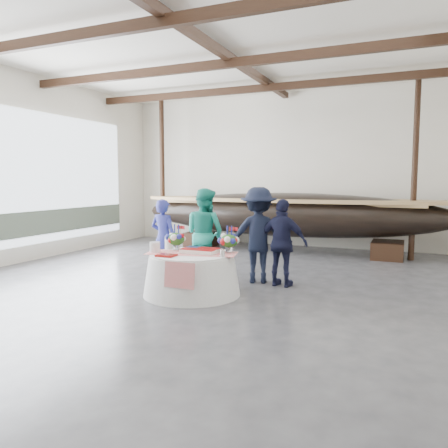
% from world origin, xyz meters
% --- Properties ---
extents(floor, '(10.00, 12.00, 0.01)m').
position_xyz_m(floor, '(0.00, 0.00, 0.00)').
color(floor, '#3D3D42').
rests_on(floor, ground).
extents(wall_back, '(10.00, 0.02, 4.50)m').
position_xyz_m(wall_back, '(0.00, 6.00, 2.25)').
color(wall_back, silver).
rests_on(wall_back, ground).
extents(ceiling, '(10.00, 12.00, 0.01)m').
position_xyz_m(ceiling, '(0.00, 0.00, 4.50)').
color(ceiling, white).
rests_on(ceiling, wall_back).
extents(pavilion_structure, '(9.80, 11.76, 4.50)m').
position_xyz_m(pavilion_structure, '(0.00, 0.81, 4.00)').
color(pavilion_structure, black).
rests_on(pavilion_structure, ground).
extents(open_bay, '(0.03, 7.00, 3.20)m').
position_xyz_m(open_bay, '(-4.95, 1.00, 1.83)').
color(open_bay, silver).
rests_on(open_bay, ground).
extents(longboat_display, '(8.57, 1.71, 1.61)m').
position_xyz_m(longboat_display, '(0.39, 4.74, 1.03)').
color(longboat_display, black).
rests_on(longboat_display, ground).
extents(banquet_table, '(1.65, 1.65, 0.71)m').
position_xyz_m(banquet_table, '(0.04, -0.21, 0.36)').
color(banquet_table, silver).
rests_on(banquet_table, ground).
extents(tabletop_items, '(1.61, 1.02, 0.40)m').
position_xyz_m(tabletop_items, '(0.04, -0.03, 0.86)').
color(tabletop_items, red).
rests_on(tabletop_items, banquet_table).
extents(guest_woman_blue, '(0.59, 0.41, 1.57)m').
position_xyz_m(guest_woman_blue, '(-1.18, 0.90, 0.78)').
color(guest_woman_blue, navy).
rests_on(guest_woman_blue, ground).
extents(guest_woman_teal, '(1.03, 0.91, 1.79)m').
position_xyz_m(guest_woman_teal, '(-0.29, 1.00, 0.90)').
color(guest_woman_teal, teal).
rests_on(guest_woman_teal, ground).
extents(guest_man_left, '(1.32, 0.99, 1.82)m').
position_xyz_m(guest_man_left, '(0.80, 1.09, 0.91)').
color(guest_man_left, black).
rests_on(guest_man_left, ground).
extents(guest_man_right, '(0.99, 0.51, 1.61)m').
position_xyz_m(guest_man_right, '(1.31, 0.96, 0.81)').
color(guest_man_right, black).
rests_on(guest_man_right, ground).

